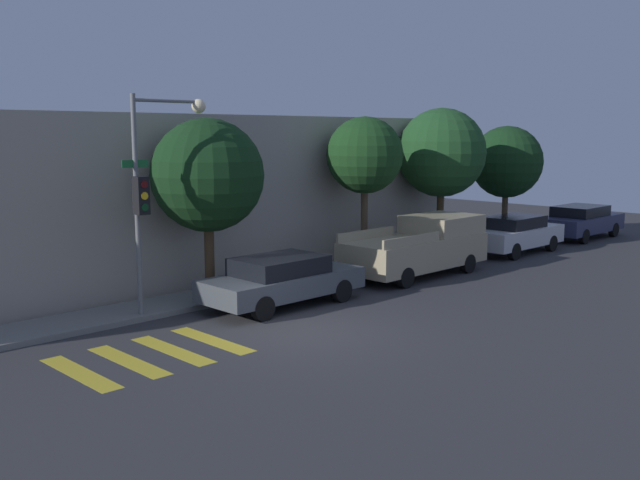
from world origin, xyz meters
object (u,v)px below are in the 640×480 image
tree_midblock (365,156)px  tree_behind_truck (507,162)px  sedan_middle (515,233)px  tree_far_end (441,153)px  pickup_truck (420,246)px  traffic_light_pole (154,175)px  sedan_far_end (581,221)px  tree_near_corner (208,176)px  sedan_near_corner (282,279)px

tree_midblock → tree_behind_truck: (8.78, 0.00, -0.46)m
sedan_middle → tree_far_end: 4.18m
pickup_truck → tree_midblock: bearing=107.2°
traffic_light_pole → sedan_far_end: traffic_light_pole is taller
traffic_light_pole → tree_behind_truck: (17.05, 0.61, -0.22)m
sedan_far_end → tree_near_corner: size_ratio=0.94×
sedan_middle → pickup_truck: bearing=-180.0°
sedan_far_end → tree_midblock: size_ratio=0.92×
tree_near_corner → tree_far_end: size_ratio=0.91×
sedan_far_end → tree_near_corner: bearing=174.1°
tree_midblock → tree_far_end: tree_far_end is taller
traffic_light_pole → tree_near_corner: bearing=16.8°
pickup_truck → sedan_middle: bearing=0.0°
traffic_light_pole → pickup_truck: traffic_light_pole is taller
sedan_near_corner → pickup_truck: 5.90m
sedan_near_corner → tree_far_end: tree_far_end is taller
sedan_middle → sedan_far_end: bearing=-0.0°
tree_behind_truck → tree_near_corner: bearing=180.0°
tree_near_corner → tree_behind_truck: bearing=-0.0°
pickup_truck → tree_near_corner: size_ratio=1.06×
tree_near_corner → tree_behind_truck: tree_near_corner is taller
sedan_middle → tree_near_corner: size_ratio=0.90×
tree_far_end → pickup_truck: bearing=-152.7°
tree_far_end → sedan_near_corner: bearing=-168.9°
sedan_far_end → traffic_light_pole: bearing=176.4°
sedan_far_end → pickup_truck: bearing=-180.0°
sedan_middle → tree_behind_truck: bearing=38.5°
sedan_near_corner → sedan_far_end: (17.17, -0.00, 0.05)m
sedan_near_corner → tree_far_end: 10.19m
sedan_near_corner → tree_midblock: bearing=19.5°
pickup_truck → traffic_light_pole: bearing=171.8°
sedan_near_corner → tree_midblock: (5.31, 1.88, 3.06)m
sedan_far_end → tree_far_end: size_ratio=0.85×
sedan_middle → tree_behind_truck: tree_behind_truck is taller
pickup_truck → tree_behind_truck: bearing=12.9°
sedan_near_corner → tree_midblock: size_ratio=0.88×
sedan_near_corner → pickup_truck: (5.89, -0.00, 0.22)m
sedan_far_end → tree_far_end: (-7.63, 1.88, 3.02)m
sedan_far_end → tree_near_corner: tree_near_corner is taller
traffic_light_pole → tree_midblock: size_ratio=1.08×
traffic_light_pole → sedan_near_corner: size_ratio=1.22×
traffic_light_pole → tree_behind_truck: size_ratio=1.13×
pickup_truck → sedan_far_end: bearing=0.0°
sedan_far_end → tree_midblock: 12.38m
traffic_light_pole → tree_near_corner: (2.01, 0.61, -0.13)m
tree_midblock → tree_far_end: (4.22, 0.00, 0.01)m
traffic_light_pole → tree_far_end: size_ratio=1.00×
sedan_middle → traffic_light_pole: bearing=175.1°
pickup_truck → sedan_far_end: size_ratio=1.13×
sedan_near_corner → tree_far_end: bearing=11.1°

